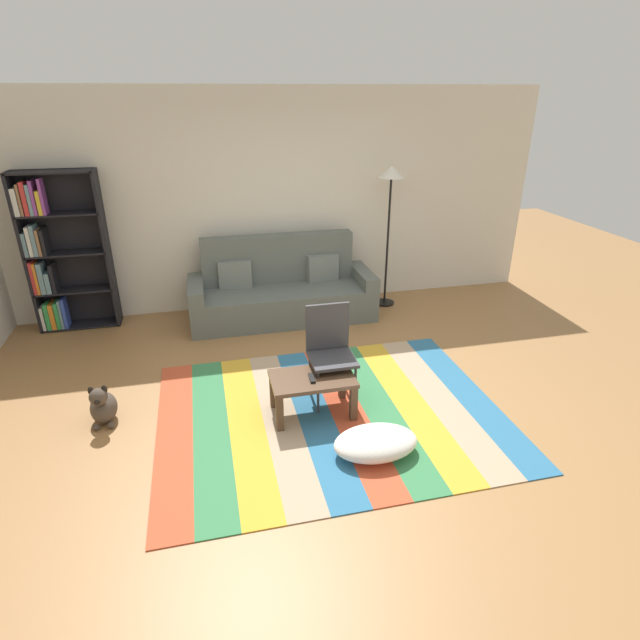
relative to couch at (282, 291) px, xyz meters
name	(u,v)px	position (x,y,z in m)	size (l,w,h in m)	color
ground_plane	(332,400)	(0.13, -2.02, -0.34)	(14.00, 14.00, 0.00)	#9E7042
back_wall	(282,201)	(0.13, 0.53, 1.01)	(6.80, 0.10, 2.70)	silver
rug	(331,413)	(0.06, -2.23, -0.33)	(3.00, 2.35, 0.01)	#C64C2D
couch	(282,291)	(0.00, 0.00, 0.00)	(2.26, 0.80, 1.00)	#59605B
bookshelf	(57,255)	(-2.55, 0.29, 0.57)	(0.90, 0.28, 1.85)	black
coffee_table	(312,384)	(-0.09, -2.18, -0.03)	(0.72, 0.44, 0.37)	#513826
pouf	(376,443)	(0.27, -2.84, -0.23)	(0.67, 0.44, 0.20)	white
dog	(103,406)	(-1.87, -1.89, -0.18)	(0.22, 0.35, 0.40)	#473D33
standing_lamp	(391,191)	(1.41, 0.10, 1.17)	(0.32, 0.32, 1.80)	black
tv_remote	(312,378)	(-0.10, -2.22, 0.05)	(0.04, 0.15, 0.02)	black
folding_chair	(330,345)	(0.13, -1.94, 0.20)	(0.40, 0.40, 0.90)	#38383D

